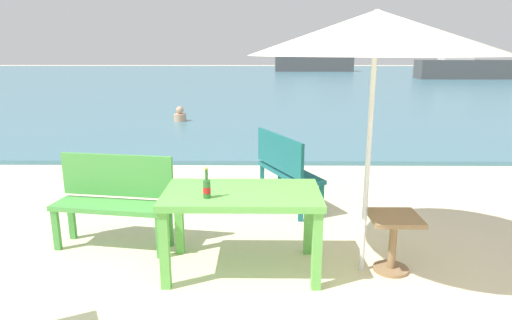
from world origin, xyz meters
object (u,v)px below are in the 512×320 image
at_px(boat_tanker, 462,67).
at_px(side_table_wood, 393,235).
at_px(beer_bottle_amber, 207,187).
at_px(swimmer_person, 180,115).
at_px(patio_umbrella, 376,33).
at_px(bench_teal_center, 285,166).
at_px(picnic_table_green, 242,203).
at_px(bench_green_right, 114,195).
at_px(boat_ferry, 313,61).

bearing_deg(boat_tanker, side_table_wood, -114.91).
relative_size(beer_bottle_amber, swimmer_person, 0.65).
distance_m(patio_umbrella, bench_teal_center, 2.43).
xyz_separation_m(beer_bottle_amber, patio_umbrella, (1.39, 0.17, 1.26)).
distance_m(picnic_table_green, bench_teal_center, 1.80).
height_order(patio_umbrella, swimmer_person, patio_umbrella).
bearing_deg(boat_tanker, bench_green_right, -119.88).
bearing_deg(side_table_wood, bench_teal_center, 117.11).
bearing_deg(bench_teal_center, picnic_table_green, -105.63).
bearing_deg(beer_bottle_amber, side_table_wood, 5.71).
height_order(patio_umbrella, boat_tanker, boat_tanker).
xyz_separation_m(beer_bottle_amber, side_table_wood, (1.66, 0.17, -0.50)).
height_order(patio_umbrella, bench_teal_center, patio_umbrella).
relative_size(picnic_table_green, patio_umbrella, 0.61).
xyz_separation_m(swimmer_person, boat_tanker, (16.14, 19.00, 0.66)).
bearing_deg(bench_green_right, side_table_wood, -11.15).
bearing_deg(boat_tanker, beer_bottle_amber, -117.57).
bearing_deg(patio_umbrella, picnic_table_green, 179.45).
xyz_separation_m(picnic_table_green, beer_bottle_amber, (-0.29, -0.18, 0.20)).
bearing_deg(bench_green_right, boat_tanker, 60.12).
bearing_deg(bench_green_right, patio_umbrella, -12.27).
bearing_deg(side_table_wood, picnic_table_green, 179.39).
xyz_separation_m(swimmer_person, boat_ferry, (7.12, 30.22, 0.78)).
relative_size(beer_bottle_amber, bench_teal_center, 0.21).
relative_size(swimmer_person, boat_ferry, 0.06).
bearing_deg(patio_umbrella, beer_bottle_amber, -173.02).
bearing_deg(beer_bottle_amber, picnic_table_green, 32.02).
distance_m(beer_bottle_amber, boat_tanker, 31.03).
distance_m(picnic_table_green, beer_bottle_amber, 0.40).
bearing_deg(picnic_table_green, boat_tanker, 62.75).
bearing_deg(boat_ferry, boat_tanker, -51.20).
bearing_deg(patio_umbrella, side_table_wood, -0.86).
distance_m(beer_bottle_amber, side_table_wood, 1.75).
distance_m(bench_green_right, boat_ferry, 38.56).
height_order(beer_bottle_amber, bench_green_right, beer_bottle_amber).
relative_size(picnic_table_green, bench_teal_center, 1.13).
relative_size(beer_bottle_amber, boat_ferry, 0.04).
distance_m(picnic_table_green, swimmer_person, 8.59).
distance_m(patio_umbrella, side_table_wood, 1.78).
relative_size(picnic_table_green, boat_ferry, 0.19).
height_order(picnic_table_green, bench_green_right, bench_green_right).
height_order(patio_umbrella, boat_ferry, boat_ferry).
height_order(picnic_table_green, bench_teal_center, bench_teal_center).
xyz_separation_m(beer_bottle_amber, boat_ferry, (5.34, 38.73, 0.17)).
bearing_deg(boat_tanker, picnic_table_green, -117.25).
bearing_deg(swimmer_person, bench_teal_center, -68.90).
height_order(patio_umbrella, side_table_wood, patio_umbrella).
bearing_deg(boat_tanker, swimmer_person, -130.34).
distance_m(bench_green_right, boat_tanker, 30.92).
distance_m(side_table_wood, bench_green_right, 2.76).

